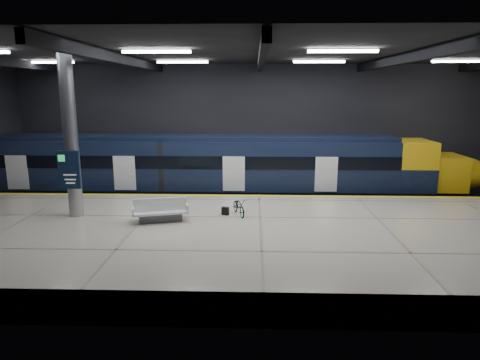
{
  "coord_description": "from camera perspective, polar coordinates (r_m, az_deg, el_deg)",
  "views": [
    {
      "loc": [
        -0.29,
        -18.69,
        6.45
      ],
      "look_at": [
        -0.95,
        1.5,
        2.2
      ],
      "focal_mm": 32.0,
      "sensor_mm": 36.0,
      "label": 1
    }
  ],
  "objects": [
    {
      "name": "bench",
      "position": [
        18.11,
        -10.56,
        -4.35
      ],
      "size": [
        2.42,
        1.47,
        1.0
      ],
      "rotation": [
        0.0,
        0.0,
        0.26
      ],
      "color": "#595B60",
      "rests_on": "platform"
    },
    {
      "name": "pannier_bag",
      "position": [
        18.75,
        -1.98,
        -4.15
      ],
      "size": [
        0.34,
        0.27,
        0.35
      ],
      "primitive_type": "cube",
      "rotation": [
        0.0,
        0.0,
        -0.36
      ],
      "color": "black",
      "rests_on": "platform"
    },
    {
      "name": "info_column",
      "position": [
        19.37,
        -21.67,
        5.16
      ],
      "size": [
        0.9,
        0.78,
        6.9
      ],
      "color": "#9EA0A5",
      "rests_on": "platform"
    },
    {
      "name": "ground",
      "position": [
        19.78,
        2.64,
        -7.17
      ],
      "size": [
        30.0,
        30.0,
        0.0
      ],
      "primitive_type": "plane",
      "color": "black",
      "rests_on": "ground"
    },
    {
      "name": "bicycle",
      "position": [
        18.66,
        -0.14,
        -3.53
      ],
      "size": [
        0.98,
        1.58,
        0.79
      ],
      "primitive_type": "imported",
      "rotation": [
        0.0,
        0.0,
        0.33
      ],
      "color": "#99999E",
      "rests_on": "platform"
    },
    {
      "name": "rails",
      "position": [
        25.02,
        2.48,
        -2.88
      ],
      "size": [
        30.0,
        1.52,
        0.16
      ],
      "color": "gray",
      "rests_on": "ground"
    },
    {
      "name": "safety_strip",
      "position": [
        22.1,
        2.58,
        -2.13
      ],
      "size": [
        30.0,
        0.4,
        0.01
      ],
      "primitive_type": "cube",
      "color": "gold",
      "rests_on": "platform"
    },
    {
      "name": "platform",
      "position": [
        17.24,
        2.76,
        -8.15
      ],
      "size": [
        30.0,
        11.0,
        1.1
      ],
      "primitive_type": "cube",
      "color": "#BAAE9D",
      "rests_on": "ground"
    },
    {
      "name": "train",
      "position": [
        24.69,
        -3.47,
        1.61
      ],
      "size": [
        29.4,
        2.84,
        3.79
      ],
      "color": "black",
      "rests_on": "ground"
    },
    {
      "name": "room_shell",
      "position": [
        18.71,
        2.8,
        9.63
      ],
      "size": [
        30.1,
        16.1,
        8.05
      ],
      "color": "black",
      "rests_on": "ground"
    }
  ]
}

